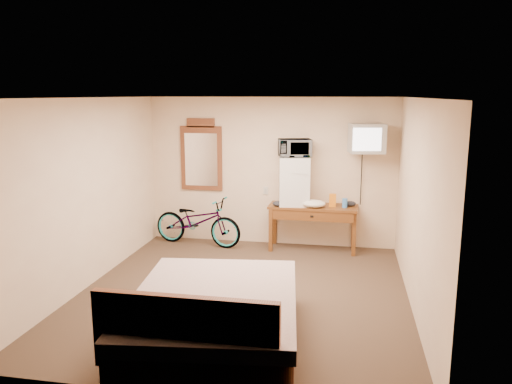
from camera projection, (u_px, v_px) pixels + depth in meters
room at (243, 199)px, 6.24m from camera, size 4.60×4.64×2.50m
desk at (313, 213)px, 8.15m from camera, size 1.46×0.60×0.75m
mini_fridge at (294, 181)px, 8.16m from camera, size 0.55×0.53×0.80m
microwave at (295, 148)px, 8.06m from camera, size 0.59×0.47×0.28m
snack_bag at (332, 200)px, 8.06m from camera, size 0.11×0.08×0.21m
blue_cup at (345, 203)px, 8.00m from camera, size 0.08×0.08×0.15m
cloth_cream at (314, 204)px, 8.03m from camera, size 0.39×0.30×0.12m
cloth_dark_a at (279, 204)px, 8.10m from camera, size 0.23×0.18×0.09m
cloth_dark_b at (350, 204)px, 8.11m from camera, size 0.18×0.15×0.08m
crt_television at (367, 138)px, 7.79m from camera, size 0.59×0.64×0.46m
wall_mirror at (201, 156)px, 8.60m from camera, size 0.73×0.04×1.24m
bicycle at (198, 221)px, 8.49m from camera, size 1.65×0.82×0.83m
bed at (213, 318)px, 5.11m from camera, size 1.91×2.39×0.90m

